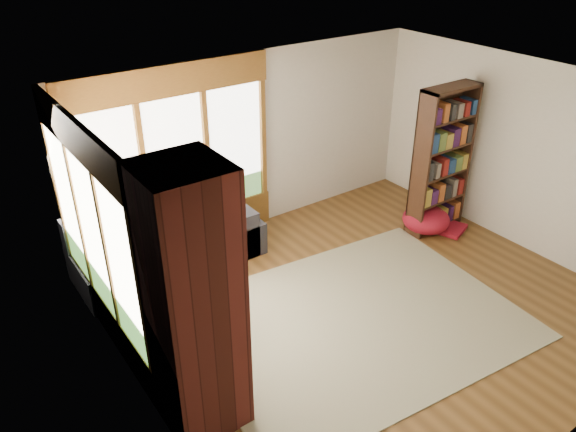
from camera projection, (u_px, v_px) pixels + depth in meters
floor at (366, 305)px, 6.84m from camera, size 5.50×5.50×0.00m
ceiling at (383, 97)px, 5.59m from camera, size 5.50×5.50×0.00m
wall_back at (253, 144)px, 8.00m from camera, size 5.50×0.04×2.60m
wall_left at (138, 300)px, 4.82m from camera, size 0.04×5.00×2.60m
wall_right at (523, 156)px, 7.61m from camera, size 0.04×5.00×2.60m
windows_back at (177, 160)px, 7.34m from camera, size 2.82×0.10×1.90m
windows_left at (94, 235)px, 5.67m from camera, size 0.10×2.62×1.90m
roller_blind at (65, 171)px, 6.08m from camera, size 0.03×0.72×0.90m
brick_chimney at (193, 306)px, 4.75m from camera, size 0.70×0.70×2.60m
sectional_sofa at (156, 273)px, 6.92m from camera, size 2.20×2.20×0.80m
area_rug at (355, 320)px, 6.59m from camera, size 3.96×3.17×0.01m
bookshelf at (442, 161)px, 8.01m from camera, size 0.93×0.31×2.16m
pouf at (426, 218)px, 8.33m from camera, size 0.92×0.92×0.38m
dog_tan at (173, 230)px, 6.90m from camera, size 0.97×0.87×0.47m
dog_brindle at (181, 265)px, 6.24m from camera, size 0.53×0.86×0.46m
throw_pillows at (150, 234)px, 6.81m from camera, size 1.98×1.68×0.45m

